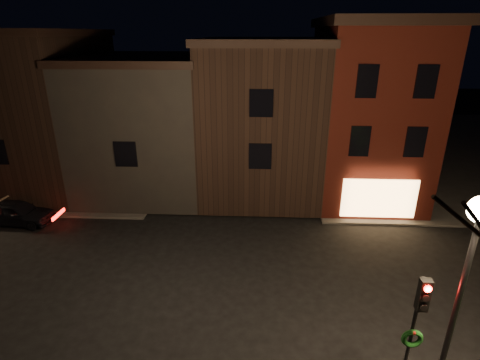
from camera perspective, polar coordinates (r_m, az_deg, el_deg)
name	(u,v)px	position (r m, az deg, el deg)	size (l,w,h in m)	color
ground	(224,277)	(16.71, -2.51, -14.48)	(120.00, 120.00, 0.00)	black
sidewalk_far_right	(464,148)	(39.49, 31.01, 4.14)	(30.00, 30.00, 0.12)	#2D2B28
sidewalk_far_left	(34,142)	(40.88, -28.86, 5.06)	(30.00, 30.00, 0.12)	#2D2B28
corner_building	(368,111)	(24.25, 18.98, 9.91)	(6.50, 8.50, 10.50)	#49130D
row_building_a	(261,116)	(24.45, 3.16, 9.76)	(7.30, 10.30, 9.40)	black
row_building_b	(150,122)	(25.58, -13.52, 8.59)	(7.80, 10.30, 8.40)	black
row_building_c	(41,110)	(28.33, -28.07, 9.45)	(7.30, 10.30, 9.90)	black
street_lamp_near	(470,255)	(10.00, 31.67, -9.70)	(0.60, 0.60, 6.48)	black
traffic_signal	(416,322)	(11.39, 25.27, -18.94)	(0.58, 0.38, 4.05)	black
parked_car_a	(17,212)	(23.87, -30.86, -4.27)	(1.56, 3.89, 1.32)	black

